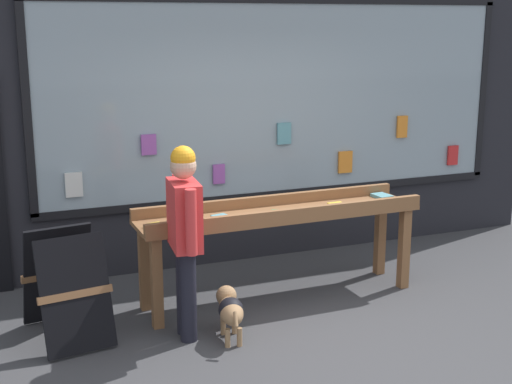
{
  "coord_description": "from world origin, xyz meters",
  "views": [
    {
      "loc": [
        -2.59,
        -4.74,
        2.57
      ],
      "look_at": [
        -0.32,
        0.91,
        1.11
      ],
      "focal_mm": 50.0,
      "sensor_mm": 36.0,
      "label": 1
    }
  ],
  "objects_px": {
    "small_dog": "(230,309)",
    "sandwich_board_sign": "(66,284)",
    "display_table_main": "(280,221)",
    "person_browsing": "(185,229)"
  },
  "relations": [
    {
      "from": "display_table_main",
      "to": "small_dog",
      "type": "xyz_separation_m",
      "value": [
        -0.74,
        -0.67,
        -0.5
      ]
    },
    {
      "from": "display_table_main",
      "to": "person_browsing",
      "type": "bearing_deg",
      "value": -154.73
    },
    {
      "from": "person_browsing",
      "to": "small_dog",
      "type": "xyz_separation_m",
      "value": [
        0.32,
        -0.17,
        -0.68
      ]
    },
    {
      "from": "person_browsing",
      "to": "small_dog",
      "type": "distance_m",
      "value": 0.77
    },
    {
      "from": "small_dog",
      "to": "sandwich_board_sign",
      "type": "bearing_deg",
      "value": 77.44
    },
    {
      "from": "small_dog",
      "to": "display_table_main",
      "type": "bearing_deg",
      "value": -37.05
    },
    {
      "from": "display_table_main",
      "to": "sandwich_board_sign",
      "type": "distance_m",
      "value": 2.01
    },
    {
      "from": "person_browsing",
      "to": "small_dog",
      "type": "height_order",
      "value": "person_browsing"
    },
    {
      "from": "display_table_main",
      "to": "sandwich_board_sign",
      "type": "xyz_separation_m",
      "value": [
        -1.98,
        -0.13,
        -0.29
      ]
    },
    {
      "from": "person_browsing",
      "to": "sandwich_board_sign",
      "type": "bearing_deg",
      "value": 73.77
    }
  ]
}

